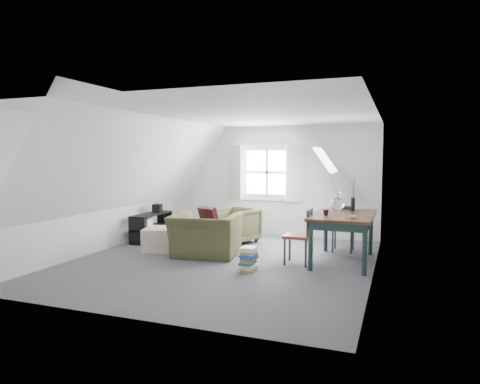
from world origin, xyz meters
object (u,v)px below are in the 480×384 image
at_px(armchair_far, 236,243).
at_px(dining_chair_near, 300,235).
at_px(dining_chair_far, 343,227).
at_px(media_shelf, 151,228).
at_px(armchair_near, 206,256).
at_px(magazine_stack, 249,259).
at_px(ottoman, 163,239).
at_px(dining_table, 343,220).

height_order(armchair_far, dining_chair_near, dining_chair_near).
bearing_deg(dining_chair_far, media_shelf, -2.82).
height_order(armchair_near, dining_chair_near, dining_chair_near).
bearing_deg(magazine_stack, ottoman, 157.93).
xyz_separation_m(dining_chair_near, magazine_stack, (-0.67, -0.71, -0.30)).
distance_m(dining_table, dining_chair_near, 0.80).
xyz_separation_m(armchair_near, magazine_stack, (1.07, -0.68, 0.19)).
xyz_separation_m(armchair_near, armchair_far, (0.08, 1.34, 0.00)).
bearing_deg(magazine_stack, media_shelf, 150.44).
bearing_deg(ottoman, dining_chair_near, -2.48).
relative_size(armchair_near, armchair_far, 1.46).
xyz_separation_m(armchair_near, dining_table, (2.40, 0.41, 0.72)).
bearing_deg(media_shelf, dining_table, -11.13).
relative_size(ottoman, dining_table, 0.39).
distance_m(armchair_near, armchair_far, 1.34).
distance_m(armchair_near, dining_chair_far, 2.65).
relative_size(armchair_near, dining_chair_far, 1.31).
relative_size(armchair_near, dining_chair_near, 1.26).
bearing_deg(ottoman, magazine_stack, -22.07).
height_order(ottoman, dining_chair_far, dining_chair_far).
xyz_separation_m(dining_chair_far, dining_chair_near, (-0.56, -1.21, 0.02)).
xyz_separation_m(dining_table, magazine_stack, (-1.33, -1.09, -0.54)).
bearing_deg(dining_table, ottoman, -176.97).
xyz_separation_m(armchair_near, dining_chair_far, (2.30, 1.24, 0.47)).
bearing_deg(media_shelf, ottoman, -49.50).
height_order(armchair_far, ottoman, ottoman).
bearing_deg(ottoman, armchair_far, 48.38).
distance_m(armchair_far, media_shelf, 1.88).
xyz_separation_m(armchair_far, magazine_stack, (0.99, -2.02, 0.19)).
xyz_separation_m(dining_table, media_shelf, (-4.13, 0.49, -0.46)).
relative_size(dining_chair_far, media_shelf, 0.79).
bearing_deg(armchair_far, ottoman, -112.05).
distance_m(dining_table, dining_chair_far, 0.87).
bearing_deg(media_shelf, dining_chair_near, -18.51).
bearing_deg(dining_chair_far, ottoman, 10.88).
bearing_deg(armchair_near, dining_chair_near, 173.57).
relative_size(dining_chair_far, dining_chair_near, 0.96).
relative_size(armchair_far, dining_table, 0.48).
relative_size(dining_table, media_shelf, 1.46).
bearing_deg(dining_chair_near, armchair_near, -98.47).
bearing_deg(ottoman, dining_table, 4.50).
bearing_deg(dining_table, dining_chair_far, 95.43).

